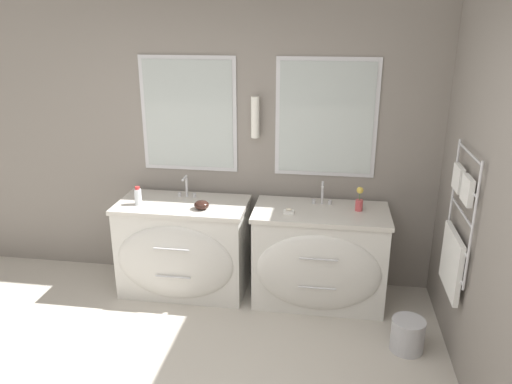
# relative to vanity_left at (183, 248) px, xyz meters

# --- Properties ---
(wall_back) EXTENTS (5.33, 0.15, 2.60)m
(wall_back) POSITION_rel_vanity_left_xyz_m (0.37, 0.40, 0.88)
(wall_back) COLOR gray
(wall_back) RESTS_ON ground_plane
(wall_right) EXTENTS (0.13, 4.32, 2.60)m
(wall_right) POSITION_rel_vanity_left_xyz_m (2.25, -0.84, 0.86)
(wall_right) COLOR gray
(wall_right) RESTS_ON ground_plane
(vanity_left) EXTENTS (1.15, 0.67, 0.85)m
(vanity_left) POSITION_rel_vanity_left_xyz_m (0.00, 0.00, 0.00)
(vanity_left) COLOR silver
(vanity_left) RESTS_ON ground_plane
(vanity_right) EXTENTS (1.15, 0.67, 0.85)m
(vanity_right) POSITION_rel_vanity_left_xyz_m (1.22, 0.00, 0.00)
(vanity_right) COLOR silver
(vanity_right) RESTS_ON ground_plane
(faucet_left) EXTENTS (0.17, 0.13, 0.20)m
(faucet_left) POSITION_rel_vanity_left_xyz_m (0.00, 0.18, 0.52)
(faucet_left) COLOR silver
(faucet_left) RESTS_ON vanity_left
(faucet_right) EXTENTS (0.17, 0.13, 0.20)m
(faucet_right) POSITION_rel_vanity_left_xyz_m (1.22, 0.18, 0.52)
(faucet_right) COLOR silver
(faucet_right) RESTS_ON vanity_right
(toiletry_bottle) EXTENTS (0.06, 0.06, 0.16)m
(toiletry_bottle) POSITION_rel_vanity_left_xyz_m (-0.36, -0.06, 0.49)
(toiletry_bottle) COLOR silver
(toiletry_bottle) RESTS_ON vanity_left
(amenity_bowl) EXTENTS (0.13, 0.13, 0.08)m
(amenity_bowl) POSITION_rel_vanity_left_xyz_m (0.21, -0.09, 0.45)
(amenity_bowl) COLOR black
(amenity_bowl) RESTS_ON vanity_left
(flower_vase) EXTENTS (0.06, 0.06, 0.21)m
(flower_vase) POSITION_rel_vanity_left_xyz_m (1.53, 0.08, 0.51)
(flower_vase) COLOR #CC4C51
(flower_vase) RESTS_ON vanity_right
(soap_dish) EXTENTS (0.09, 0.06, 0.04)m
(soap_dish) POSITION_rel_vanity_left_xyz_m (0.95, -0.07, 0.43)
(soap_dish) COLOR white
(soap_dish) RESTS_ON vanity_right
(waste_bin) EXTENTS (0.25, 0.25, 0.26)m
(waste_bin) POSITION_rel_vanity_left_xyz_m (1.91, -0.60, -0.30)
(waste_bin) COLOR #B7B7BC
(waste_bin) RESTS_ON ground_plane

